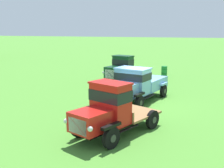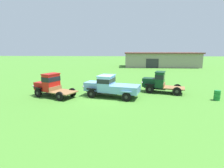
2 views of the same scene
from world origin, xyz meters
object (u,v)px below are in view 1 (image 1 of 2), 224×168
at_px(vintage_truck_second_in_line, 136,84).
at_px(vintage_truck_midrow_center, 122,70).
at_px(oil_drum_beside_row, 164,71).
at_px(vintage_truck_foreground_near, 109,110).

distance_m(vintage_truck_second_in_line, vintage_truck_midrow_center, 5.64).
bearing_deg(vintage_truck_second_in_line, oil_drum_beside_row, -3.53).
bearing_deg(oil_drum_beside_row, vintage_truck_second_in_line, 176.47).
relative_size(vintage_truck_foreground_near, vintage_truck_midrow_center, 1.02).
xyz_separation_m(vintage_truck_foreground_near, vintage_truck_midrow_center, (11.27, 2.42, 0.00)).
bearing_deg(vintage_truck_second_in_line, vintage_truck_foreground_near, -178.74).
relative_size(vintage_truck_midrow_center, oil_drum_beside_row, 5.10).
height_order(vintage_truck_foreground_near, vintage_truck_second_in_line, vintage_truck_foreground_near).
height_order(vintage_truck_foreground_near, vintage_truck_midrow_center, vintage_truck_foreground_near).
relative_size(vintage_truck_second_in_line, oil_drum_beside_row, 6.23).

